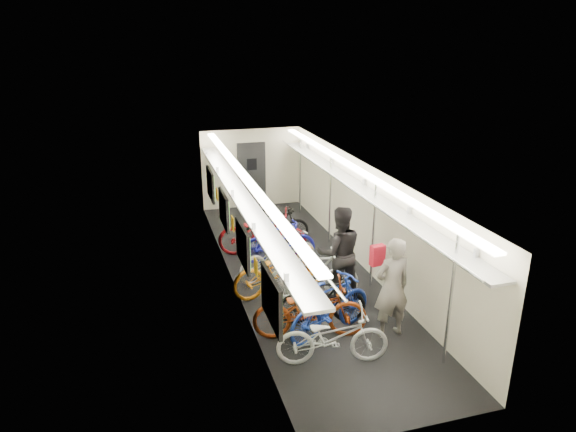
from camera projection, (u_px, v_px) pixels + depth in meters
train_car_shell at (275, 195)px, 11.43m from camera, size 10.00×10.00×10.00m
bicycle_0 at (333, 337)px, 8.18m from camera, size 1.89×0.97×0.95m
bicycle_1 at (331, 307)px, 8.92m from camera, size 1.90×1.19×1.11m
bicycle_2 at (310, 310)px, 8.87m from camera, size 2.10×1.11×1.05m
bicycle_3 at (322, 300)px, 9.30m from camera, size 1.68×0.78×0.97m
bicycle_4 at (280, 270)px, 10.38m from camera, size 2.11×1.01×1.07m
bicycle_5 at (314, 274)px, 10.18m from camera, size 1.88×0.93×1.09m
bicycle_6 at (278, 255)px, 11.11m from camera, size 2.09×1.31×1.04m
bicycle_7 at (279, 242)px, 11.84m from camera, size 1.75×0.66×1.03m
bicycle_8 at (262, 233)px, 12.23m from camera, size 2.24×1.30×1.11m
bicycle_9 at (276, 227)px, 12.68m from camera, size 1.81×0.64×1.06m
passenger_near at (392, 288)px, 8.82m from camera, size 0.69×0.47×1.83m
passenger_mid at (339, 253)px, 10.13m from camera, size 1.02×0.84×1.92m
backpack at (377, 255)px, 9.22m from camera, size 0.28×0.18×0.38m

